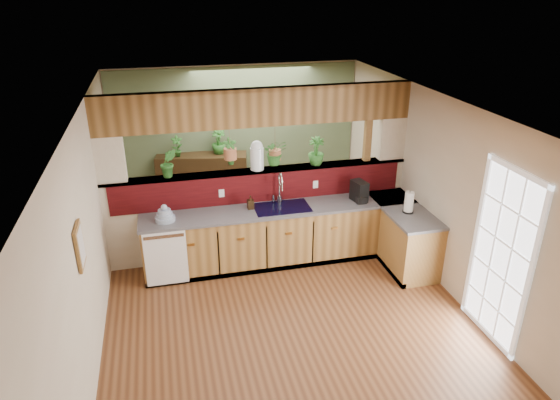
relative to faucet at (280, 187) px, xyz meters
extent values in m
cube|color=brown|center=(-0.25, -1.13, -1.16)|extent=(4.60, 7.00, 0.01)
cube|color=brown|center=(-0.25, -1.13, 1.44)|extent=(4.60, 7.00, 0.01)
cube|color=beige|center=(-0.25, 2.37, 0.14)|extent=(4.60, 0.02, 2.60)
cube|color=beige|center=(-2.55, -1.13, 0.14)|extent=(0.02, 7.00, 2.60)
cube|color=beige|center=(2.05, -1.13, 0.14)|extent=(0.02, 7.00, 2.60)
cube|color=beige|center=(-0.25, 0.22, -0.49)|extent=(4.60, 0.15, 1.35)
cube|color=#3C070A|center=(-0.25, 0.14, -0.04)|extent=(4.40, 0.02, 0.45)
cube|color=brown|center=(-0.25, 0.22, 0.21)|extent=(4.60, 0.21, 0.04)
cube|color=brown|center=(-0.25, 0.22, 1.16)|extent=(4.60, 0.15, 0.55)
cube|color=beige|center=(-2.35, 0.22, 0.54)|extent=(0.40, 0.15, 0.70)
cube|color=beige|center=(1.85, 0.22, 0.54)|extent=(0.40, 0.15, 0.70)
cube|color=brown|center=(1.45, 0.22, 0.14)|extent=(0.10, 0.10, 2.60)
cube|color=brown|center=(-0.25, 0.22, 0.21)|extent=(4.60, 0.21, 0.04)
cube|color=brown|center=(-0.25, 0.22, 1.16)|extent=(4.60, 0.15, 0.55)
cube|color=#506444|center=(-0.25, 2.35, 0.14)|extent=(4.55, 0.02, 2.55)
cube|color=brown|center=(0.00, -0.15, -0.73)|extent=(4.10, 0.60, 0.86)
cube|color=#4F4F55|center=(0.00, -0.15, -0.28)|extent=(4.14, 0.64, 0.04)
cube|color=brown|center=(1.75, -0.59, -0.73)|extent=(0.60, 1.48, 0.86)
cube|color=#4F4F55|center=(1.75, -0.59, -0.28)|extent=(0.64, 1.52, 0.04)
cube|color=brown|center=(1.75, -0.15, -0.73)|extent=(0.60, 0.60, 0.86)
cube|color=#4F4F55|center=(1.75, -0.15, -0.28)|extent=(0.64, 0.64, 0.04)
cube|color=black|center=(0.00, -0.42, -1.12)|extent=(4.10, 0.06, 0.08)
cube|color=black|center=(1.48, -0.59, -1.12)|extent=(0.06, 1.48, 0.08)
cube|color=white|center=(-1.73, -0.47, -0.71)|extent=(0.58, 0.02, 0.82)
cube|color=#B7B7B2|center=(-1.73, -0.48, -0.36)|extent=(0.54, 0.01, 0.05)
cube|color=black|center=(0.00, -0.15, -0.28)|extent=(0.82, 0.50, 0.03)
cube|color=black|center=(-0.19, -0.15, -0.36)|extent=(0.34, 0.40, 0.16)
cube|color=black|center=(0.19, -0.15, -0.36)|extent=(0.34, 0.40, 0.16)
cube|color=white|center=(2.02, -2.43, -0.11)|extent=(0.06, 1.02, 2.16)
cube|color=brown|center=(-2.53, -1.93, 0.39)|extent=(0.03, 0.35, 0.45)
cube|color=silver|center=(-2.51, -1.93, 0.39)|extent=(0.01, 0.27, 0.37)
cylinder|color=#B7B7B2|center=(0.00, 0.05, -0.21)|extent=(0.07, 0.07, 0.10)
cylinder|color=#B7B7B2|center=(0.00, 0.05, -0.02)|extent=(0.03, 0.03, 0.29)
torus|color=#B7B7B2|center=(0.00, -0.03, 0.12)|extent=(0.21, 0.03, 0.21)
cylinder|color=#B7B7B2|center=(0.00, -0.12, 0.05)|extent=(0.03, 0.03, 0.13)
cylinder|color=#B7B7B2|center=(-0.09, 0.05, -0.19)|extent=(0.03, 0.03, 0.10)
cylinder|color=#93A3BE|center=(-1.69, -0.19, -0.23)|extent=(0.28, 0.28, 0.06)
cylinder|color=#93A3BE|center=(-1.69, -0.19, -0.18)|extent=(0.23, 0.23, 0.05)
cylinder|color=#93A3BE|center=(-1.69, -0.19, -0.12)|extent=(0.18, 0.18, 0.05)
sphere|color=#93A3BE|center=(-1.69, -0.19, -0.06)|extent=(0.09, 0.09, 0.09)
imported|color=#332312|center=(-0.46, -0.08, -0.16)|extent=(0.10, 0.10, 0.20)
cube|color=black|center=(1.19, -0.19, -0.11)|extent=(0.17, 0.27, 0.32)
cube|color=black|center=(1.19, -0.28, -0.21)|extent=(0.15, 0.11, 0.11)
cylinder|color=silver|center=(1.19, -0.25, -0.17)|extent=(0.08, 0.08, 0.08)
cylinder|color=black|center=(1.73, -0.74, -0.25)|extent=(0.16, 0.16, 0.02)
cylinder|color=#B7B7B2|center=(1.73, -0.74, -0.10)|extent=(0.02, 0.02, 0.34)
cylinder|color=white|center=(1.73, -0.74, -0.10)|extent=(0.13, 0.13, 0.29)
cylinder|color=silver|center=(-0.29, 0.22, 0.39)|extent=(0.20, 0.20, 0.33)
sphere|color=silver|center=(-0.29, 0.22, 0.58)|extent=(0.18, 0.18, 0.18)
imported|color=#24591F|center=(-1.58, 0.22, 0.44)|extent=(0.23, 0.19, 0.42)
imported|color=#24591F|center=(0.62, 0.22, 0.44)|extent=(0.29, 0.29, 0.43)
cylinder|color=brown|center=(-0.69, 0.22, 0.72)|extent=(0.01, 0.01, 0.33)
cylinder|color=brown|center=(-0.69, 0.22, 0.50)|extent=(0.19, 0.19, 0.16)
imported|color=#24591F|center=(-0.69, 0.22, 0.74)|extent=(0.24, 0.19, 0.40)
cylinder|color=brown|center=(-0.02, 0.22, 0.69)|extent=(0.01, 0.01, 0.39)
cylinder|color=brown|center=(-0.02, 0.22, 0.44)|extent=(0.18, 0.18, 0.15)
imported|color=#24591F|center=(-0.02, 0.22, 0.67)|extent=(0.35, 0.31, 0.38)
cube|color=black|center=(-0.96, 2.12, -0.66)|extent=(1.70, 0.74, 1.10)
imported|color=#24591F|center=(-1.38, 2.12, 0.08)|extent=(0.22, 0.16, 0.39)
imported|color=#24591F|center=(-0.64, 2.12, 0.11)|extent=(0.27, 0.27, 0.45)
imported|color=#24591F|center=(0.48, 0.92, -0.76)|extent=(0.87, 0.81, 0.80)
camera|label=1|loc=(-1.62, -6.64, 2.83)|focal=32.00mm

